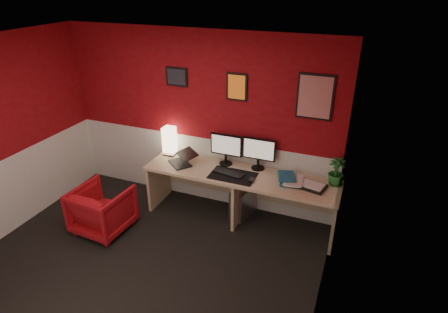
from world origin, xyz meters
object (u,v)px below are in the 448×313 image
desk (240,197)px  monitor_right (259,149)px  monitor_left (226,145)px  potted_plant (336,172)px  zen_tray (311,186)px  armchair (103,209)px  laptop (180,157)px  shoji_lamp (170,142)px  pc_tower (243,202)px

desk → monitor_right: size_ratio=4.48×
monitor_left → potted_plant: bearing=-0.8°
zen_tray → armchair: bearing=-161.1°
monitor_right → desk: bearing=-126.5°
desk → zen_tray: zen_tray is taller
zen_tray → laptop: bearing=-178.6°
potted_plant → monitor_left: bearing=179.2°
desk → monitor_right: bearing=53.5°
desk → armchair: desk is taller
shoji_lamp → pc_tower: shoji_lamp is taller
desk → shoji_lamp: shoji_lamp is taller
monitor_right → zen_tray: (0.76, -0.23, -0.28)m
shoji_lamp → potted_plant: size_ratio=1.11×
shoji_lamp → armchair: 1.31m
desk → pc_tower: bearing=82.8°
laptop → zen_tray: (1.80, 0.04, -0.09)m
desk → zen_tray: (0.93, 0.00, 0.38)m
potted_plant → pc_tower: potted_plant is taller
desk → armchair: 1.83m
laptop → monitor_left: 0.66m
monitor_right → armchair: 2.21m
shoji_lamp → zen_tray: size_ratio=1.14×
zen_tray → potted_plant: bearing=33.6°
monitor_left → potted_plant: (1.48, -0.02, -0.11)m
monitor_left → zen_tray: size_ratio=1.66×
monitor_left → pc_tower: monitor_left is taller
shoji_lamp → pc_tower: bearing=-3.9°
potted_plant → pc_tower: bearing=-176.8°
zen_tray → monitor_right: bearing=163.3°
desk → armchair: size_ratio=3.78×
pc_tower → potted_plant: bearing=14.6°
zen_tray → potted_plant: size_ratio=0.97×
laptop → desk: bearing=42.4°
laptop → potted_plant: 2.08m
shoji_lamp → pc_tower: 1.37m
monitor_right → potted_plant: bearing=-3.0°
zen_tray → armchair: size_ratio=0.51×
potted_plant → pc_tower: size_ratio=0.80×
monitor_left → zen_tray: monitor_left is taller
laptop → monitor_right: 1.09m
desk → potted_plant: (1.19, 0.18, 0.55)m
desk → pc_tower: 0.18m
zen_tray → armchair: zen_tray is taller
monitor_left → potted_plant: 1.48m
laptop → armchair: bearing=-92.2°
monitor_right → laptop: bearing=-165.4°
zen_tray → armchair: (-2.54, -0.87, -0.43)m
laptop → potted_plant: size_ratio=0.91×
shoji_lamp → zen_tray: bearing=-5.2°
potted_plant → laptop: bearing=-173.9°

